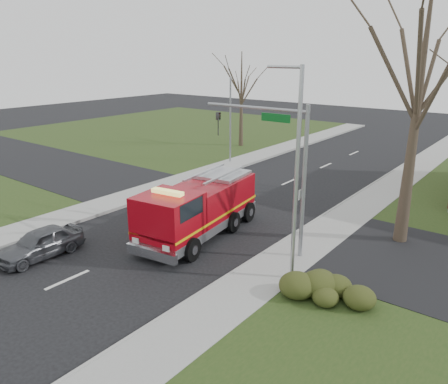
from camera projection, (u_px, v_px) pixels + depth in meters
The scene contains 12 objects.
ground at pixel (172, 234), 22.18m from camera, with size 120.00×120.00×0.00m, color black.
sidewalk_right at pixel (276, 267), 18.54m from camera, with size 2.40×80.00×0.15m, color gray.
sidewalk_left at pixel (96, 208), 25.78m from camera, with size 2.40×80.00×0.15m, color gray.
cross_street_left at pixel (20, 158), 38.25m from camera, with size 30.00×8.00×0.15m, color black.
hedge_corner at pixel (328, 287), 16.00m from camera, with size 2.80×2.00×0.90m, color #313A15.
bare_tree_near at pixel (420, 86), 18.93m from camera, with size 6.00×6.00×12.00m.
bare_tree_left at pixel (241, 89), 41.42m from camera, with size 4.50×4.50×9.00m.
traffic_signal_mast at pixel (279, 152), 18.85m from camera, with size 5.29×0.18×6.80m.
streetlight_pole at pixel (295, 171), 16.27m from camera, with size 1.48×0.16×8.40m.
utility_pole_far at pixel (230, 121), 35.65m from camera, with size 0.14×0.14×7.00m, color gray.
fire_engine at pixel (198, 210), 21.57m from camera, with size 3.74×7.84×3.04m.
parked_car_maroon at pixel (40, 243), 19.50m from camera, with size 1.57×3.89×1.33m, color #4C4E52.
Camera 1 is at (14.66, -14.58, 8.73)m, focal length 35.00 mm.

